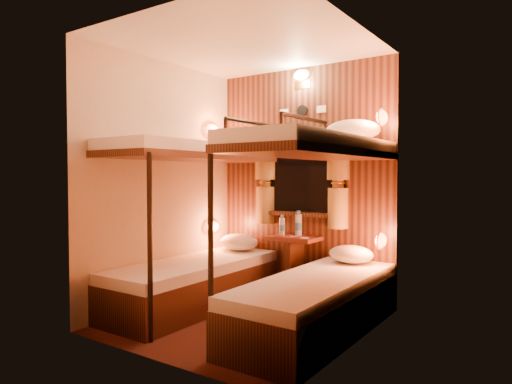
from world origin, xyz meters
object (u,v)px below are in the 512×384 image
Objects in this scene: bunk_left at (195,250)px; bunk_right at (316,264)px; bottle_left at (282,227)px; bottle_right at (298,225)px; table at (294,259)px.

bunk_left and bunk_right have the same top height.
bottle_left is (0.52, 0.75, 0.19)m from bunk_left.
bottle_right is (0.68, 0.81, 0.21)m from bunk_left.
bottle_right is at bearing 42.41° from table.
table is at bearing 12.69° from bottle_left.
bottle_left is at bearing 135.80° from bunk_right.
bottle_left reaches higher than table.
bunk_left is at bearing 180.00° from bunk_right.
table is at bearing -137.59° from bottle_right.
bottle_right is at bearing 49.99° from bunk_left.
bunk_left is at bearing -130.01° from bottle_right.
bunk_left is at bearing -124.73° from bottle_left.
bunk_right is at bearing -50.33° from table.
bunk_left reaches higher than bottle_right.
bunk_right reaches higher than bottle_right.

